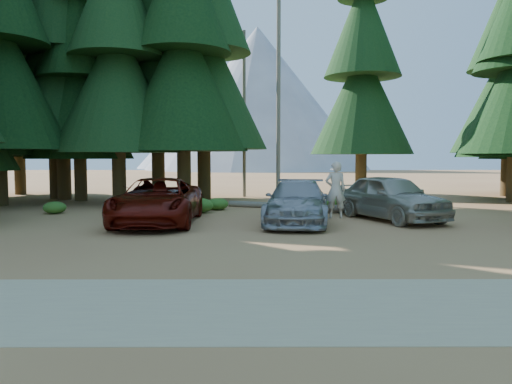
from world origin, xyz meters
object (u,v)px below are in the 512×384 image
frisbee_player (336,190)px  log_right (332,209)px  silver_minivan_center (297,202)px  log_left (164,205)px  log_mid (262,205)px  silver_minivan_right (391,197)px  red_pickup (158,201)px

frisbee_player → log_right: 4.36m
silver_minivan_center → log_left: (-5.88, 5.47, -0.64)m
silver_minivan_center → log_left: bearing=144.9°
log_left → log_mid: log_left is taller
silver_minivan_right → log_left: size_ratio=1.25×
red_pickup → log_right: bearing=26.1°
silver_minivan_right → log_mid: size_ratio=1.49×
frisbee_player → log_right: (0.54, 4.18, -1.11)m
silver_minivan_center → log_right: silver_minivan_center is taller
silver_minivan_center → log_mid: silver_minivan_center is taller
log_left → log_right: size_ratio=0.73×
red_pickup → silver_minivan_center: size_ratio=1.11×
red_pickup → log_mid: (3.88, 5.71, -0.69)m
red_pickup → frisbee_player: size_ratio=3.04×
log_right → log_left: bearing=159.0°
log_right → frisbee_player: bearing=-103.1°
red_pickup → log_mid: red_pickup is taller
silver_minivan_right → frisbee_player: 3.05m
frisbee_player → log_mid: 6.98m
red_pickup → log_left: red_pickup is taller
silver_minivan_right → log_left: (-9.55, 4.47, -0.73)m
red_pickup → frisbee_player: 6.38m
silver_minivan_center → log_mid: (-1.19, 5.64, -0.64)m
silver_minivan_center → log_left: size_ratio=1.31×
red_pickup → silver_minivan_center: bearing=0.2°
silver_minivan_right → log_left: silver_minivan_right is taller
red_pickup → silver_minivan_right: (8.74, 1.07, 0.05)m
log_left → silver_minivan_right: bearing=-37.3°
red_pickup → log_right: (6.86, 3.45, -0.65)m
frisbee_player → log_mid: (-2.44, 6.44, -1.14)m
log_mid → frisbee_player: bearing=-45.5°
red_pickup → log_left: (-0.81, 5.54, -0.68)m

